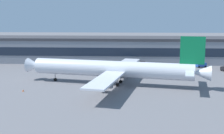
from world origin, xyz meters
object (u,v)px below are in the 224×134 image
airliner (114,69)px  traffic_cone_0 (23,90)px  crew_van (142,64)px  follow_me_car (201,65)px  baggage_tug (80,65)px

airliner → traffic_cone_0: airliner is taller
crew_van → follow_me_car: crew_van is taller
follow_me_car → baggage_tug: bearing=-175.9°
baggage_tug → traffic_cone_0: baggage_tug is taller
follow_me_car → baggage_tug: 51.80m
follow_me_car → baggage_tug: size_ratio=1.22×
crew_van → follow_me_car: bearing=6.2°
follow_me_car → traffic_cone_0: bearing=-144.1°
crew_van → traffic_cone_0: size_ratio=8.83×
follow_me_car → airliner: bearing=-135.9°
baggage_tug → crew_van: bearing=2.1°
airliner → follow_me_car: airliner is taller
follow_me_car → traffic_cone_0: (-61.78, -44.80, -0.78)m
crew_van → baggage_tug: crew_van is taller
airliner → traffic_cone_0: size_ratio=96.85×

